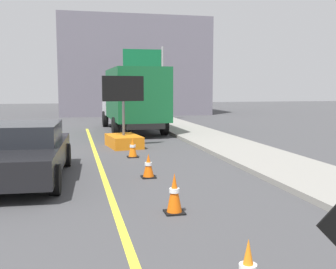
{
  "coord_description": "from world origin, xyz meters",
  "views": [
    {
      "loc": [
        -0.72,
        1.36,
        2.29
      ],
      "look_at": [
        0.56,
        6.86,
        1.63
      ],
      "focal_mm": 43.61,
      "sensor_mm": 36.0,
      "label": 1
    }
  ],
  "objects_px": {
    "traffic_cone_mid_lane": "(174,193)",
    "box_truck": "(133,97)",
    "highway_guide_sign": "(151,70)",
    "traffic_cone_far_lane": "(148,166)",
    "pickup_car": "(24,152)",
    "arrow_board_trailer": "(124,135)",
    "traffic_cone_curbside": "(133,148)"
  },
  "relations": [
    {
      "from": "traffic_cone_mid_lane",
      "to": "traffic_cone_curbside",
      "type": "relative_size",
      "value": 1.15
    },
    {
      "from": "highway_guide_sign",
      "to": "traffic_cone_far_lane",
      "type": "xyz_separation_m",
      "value": [
        -3.43,
        -17.46,
        -3.12
      ]
    },
    {
      "from": "arrow_board_trailer",
      "to": "pickup_car",
      "type": "bearing_deg",
      "value": -121.95
    },
    {
      "from": "highway_guide_sign",
      "to": "traffic_cone_far_lane",
      "type": "height_order",
      "value": "highway_guide_sign"
    },
    {
      "from": "highway_guide_sign",
      "to": "pickup_car",
      "type": "bearing_deg",
      "value": -110.84
    },
    {
      "from": "traffic_cone_mid_lane",
      "to": "box_truck",
      "type": "bearing_deg",
      "value": 84.8
    },
    {
      "from": "arrow_board_trailer",
      "to": "pickup_car",
      "type": "distance_m",
      "value": 5.79
    },
    {
      "from": "traffic_cone_mid_lane",
      "to": "traffic_cone_far_lane",
      "type": "relative_size",
      "value": 1.21
    },
    {
      "from": "box_truck",
      "to": "traffic_cone_far_lane",
      "type": "bearing_deg",
      "value": -96.25
    },
    {
      "from": "arrow_board_trailer",
      "to": "traffic_cone_curbside",
      "type": "height_order",
      "value": "arrow_board_trailer"
    },
    {
      "from": "arrow_board_trailer",
      "to": "box_truck",
      "type": "xyz_separation_m",
      "value": [
        1.16,
        5.5,
        1.26
      ]
    },
    {
      "from": "arrow_board_trailer",
      "to": "traffic_cone_far_lane",
      "type": "bearing_deg",
      "value": -90.42
    },
    {
      "from": "box_truck",
      "to": "traffic_cone_mid_lane",
      "type": "xyz_separation_m",
      "value": [
        -1.27,
        -13.92,
        -1.38
      ]
    },
    {
      "from": "traffic_cone_mid_lane",
      "to": "traffic_cone_curbside",
      "type": "height_order",
      "value": "traffic_cone_mid_lane"
    },
    {
      "from": "arrow_board_trailer",
      "to": "box_truck",
      "type": "bearing_deg",
      "value": 78.13
    },
    {
      "from": "box_truck",
      "to": "traffic_cone_mid_lane",
      "type": "distance_m",
      "value": 14.04
    },
    {
      "from": "highway_guide_sign",
      "to": "box_truck",
      "type": "bearing_deg",
      "value": -108.86
    },
    {
      "from": "highway_guide_sign",
      "to": "traffic_cone_mid_lane",
      "type": "bearing_deg",
      "value": -99.71
    },
    {
      "from": "traffic_cone_curbside",
      "to": "traffic_cone_mid_lane",
      "type": "bearing_deg",
      "value": -91.08
    },
    {
      "from": "pickup_car",
      "to": "traffic_cone_far_lane",
      "type": "bearing_deg",
      "value": -9.61
    },
    {
      "from": "pickup_car",
      "to": "traffic_cone_far_lane",
      "type": "distance_m",
      "value": 3.09
    },
    {
      "from": "box_truck",
      "to": "highway_guide_sign",
      "type": "relative_size",
      "value": 1.53
    },
    {
      "from": "box_truck",
      "to": "highway_guide_sign",
      "type": "height_order",
      "value": "highway_guide_sign"
    },
    {
      "from": "traffic_cone_mid_lane",
      "to": "pickup_car",
      "type": "bearing_deg",
      "value": 130.08
    },
    {
      "from": "arrow_board_trailer",
      "to": "traffic_cone_mid_lane",
      "type": "bearing_deg",
      "value": -90.75
    },
    {
      "from": "arrow_board_trailer",
      "to": "highway_guide_sign",
      "type": "height_order",
      "value": "highway_guide_sign"
    },
    {
      "from": "traffic_cone_mid_lane",
      "to": "traffic_cone_far_lane",
      "type": "bearing_deg",
      "value": 88.64
    },
    {
      "from": "pickup_car",
      "to": "traffic_cone_curbside",
      "type": "bearing_deg",
      "value": 39.84
    },
    {
      "from": "arrow_board_trailer",
      "to": "highway_guide_sign",
      "type": "bearing_deg",
      "value": 74.28
    },
    {
      "from": "arrow_board_trailer",
      "to": "traffic_cone_mid_lane",
      "type": "height_order",
      "value": "arrow_board_trailer"
    },
    {
      "from": "traffic_cone_far_lane",
      "to": "box_truck",
      "type": "bearing_deg",
      "value": 83.75
    },
    {
      "from": "arrow_board_trailer",
      "to": "box_truck",
      "type": "height_order",
      "value": "box_truck"
    }
  ]
}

